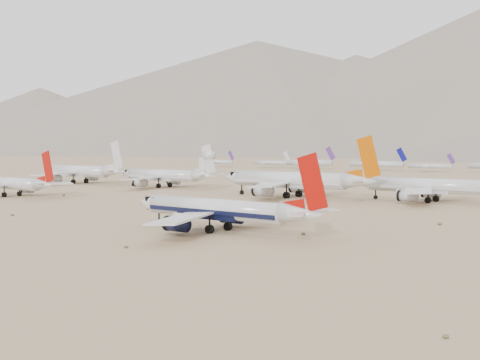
% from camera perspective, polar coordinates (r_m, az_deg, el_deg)
% --- Properties ---
extents(ground, '(7000.00, 7000.00, 0.00)m').
position_cam_1_polar(ground, '(122.22, -4.05, -4.27)').
color(ground, '#987D58').
rests_on(ground, ground).
extents(main_airliner, '(42.08, 41.10, 14.85)m').
position_cam_1_polar(main_airliner, '(111.00, -1.78, -2.88)').
color(main_airliner, silver).
rests_on(main_airliner, ground).
extents(second_airliner, '(41.98, 41.03, 14.88)m').
position_cam_1_polar(second_airliner, '(205.35, -20.72, -0.35)').
color(second_airliner, silver).
rests_on(second_airliner, ground).
extents(row2_gold_tail, '(46.23, 45.21, 16.46)m').
position_cam_1_polar(row2_gold_tail, '(180.19, 17.94, -0.60)').
color(row2_gold_tail, silver).
rests_on(row2_gold_tail, ground).
extents(row2_orange_tail, '(54.13, 52.96, 19.31)m').
position_cam_1_polar(row2_orange_tail, '(188.99, 5.20, -0.06)').
color(row2_orange_tail, silver).
rests_on(row2_orange_tail, ground).
extents(row2_white_trijet, '(48.77, 47.66, 17.28)m').
position_cam_1_polar(row2_white_trijet, '(237.50, -6.99, 0.45)').
color(row2_white_trijet, silver).
rests_on(row2_white_trijet, ground).
extents(row2_white_twin, '(52.74, 51.61, 18.85)m').
position_cam_1_polar(row2_white_twin, '(272.97, -14.88, 0.77)').
color(row2_white_twin, silver).
rests_on(row2_white_twin, ground).
extents(desert_scrub, '(233.60, 121.67, 0.63)m').
position_cam_1_polar(desert_scrub, '(124.08, -18.12, -4.17)').
color(desert_scrub, brown).
rests_on(desert_scrub, ground).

